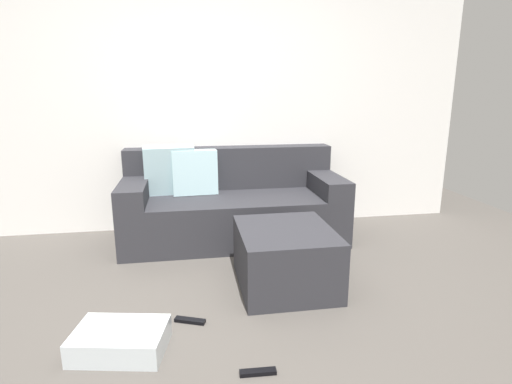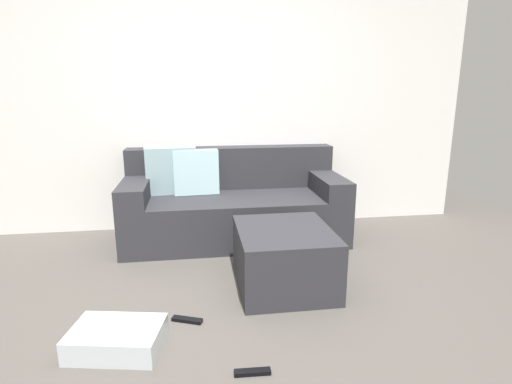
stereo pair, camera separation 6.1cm
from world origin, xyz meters
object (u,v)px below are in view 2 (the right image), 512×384
Objects in this scene: couch_sectional at (231,204)px; remote_by_storage_bin at (187,320)px; ottoman at (284,257)px; remote_near_ottoman at (252,372)px; storage_bin at (117,339)px.

couch_sectional is 1.55m from remote_by_storage_bin.
ottoman is 1.01m from remote_near_ottoman.
storage_bin is (-0.78, -1.69, -0.26)m from couch_sectional.
remote_near_ottoman and remote_by_storage_bin have the same top height.
storage_bin is at bearing -114.82° from couch_sectional.
remote_near_ottoman is (0.70, -0.31, -0.05)m from storage_bin.
ottoman is 1.23m from storage_bin.
couch_sectional reaches higher than storage_bin.
remote_by_storage_bin is at bearing -105.60° from couch_sectional.
couch_sectional reaches higher than ottoman.
couch_sectional is at bearing 90.19° from remote_near_ottoman.
ottoman is (0.28, -1.07, -0.12)m from couch_sectional.
storage_bin is (-1.06, -0.62, -0.15)m from ottoman.
storage_bin is 2.62× the size of remote_near_ottoman.
ottoman reaches higher than remote_near_ottoman.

